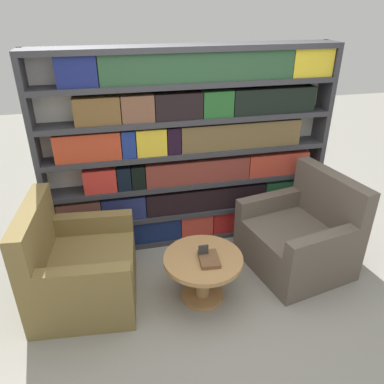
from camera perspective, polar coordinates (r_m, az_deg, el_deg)
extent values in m
plane|color=gray|center=(3.26, 4.98, -19.14)|extent=(14.00, 14.00, 0.00)
cube|color=silver|center=(3.87, -0.87, 6.84)|extent=(2.88, 0.05, 2.00)
cube|color=#333338|center=(3.73, -22.22, 3.93)|extent=(0.05, 0.30, 2.00)
cube|color=#333338|center=(4.28, 18.54, 7.43)|extent=(0.05, 0.30, 2.00)
cube|color=#333338|center=(4.21, -0.41, -6.29)|extent=(2.78, 0.30, 0.05)
cube|color=#333338|center=(4.05, -0.43, -2.65)|extent=(2.78, 0.30, 0.05)
cube|color=#333338|center=(3.89, -0.44, 1.60)|extent=(2.78, 0.30, 0.05)
cube|color=#333338|center=(3.76, -0.46, 6.18)|extent=(2.78, 0.30, 0.05)
cube|color=#333338|center=(3.65, -0.48, 11.07)|extent=(2.78, 0.30, 0.05)
cube|color=#333338|center=(3.57, -0.50, 16.21)|extent=(2.78, 0.30, 0.05)
cube|color=#333338|center=(3.52, -0.52, 21.14)|extent=(2.78, 0.30, 0.05)
cube|color=#14214E|center=(4.04, -7.71, -5.64)|extent=(0.83, 0.20, 0.24)
cube|color=#BB3A2C|center=(4.12, 0.55, -4.66)|extent=(0.35, 0.20, 0.24)
cube|color=#A51D1B|center=(4.32, 9.86, -3.43)|extent=(1.07, 0.20, 0.24)
cube|color=brown|center=(3.89, -16.73, -2.75)|extent=(0.42, 0.20, 0.24)
cube|color=navy|center=(3.88, -10.36, -2.09)|extent=(0.43, 0.20, 0.24)
cube|color=black|center=(3.99, 2.12, -0.72)|extent=(1.29, 0.20, 0.24)
cube|color=#215933|center=(4.29, 13.56, 0.56)|extent=(0.46, 0.20, 0.24)
cube|color=red|center=(3.73, -13.86, 2.00)|extent=(0.31, 0.20, 0.23)
cube|color=black|center=(3.73, -10.39, 2.36)|extent=(0.13, 0.20, 0.23)
cube|color=black|center=(3.74, -8.28, 2.58)|extent=(0.13, 0.20, 0.23)
cube|color=maroon|center=(3.82, 0.76, 3.47)|extent=(1.06, 0.20, 0.23)
cube|color=#AE3828|center=(4.10, 12.66, 4.51)|extent=(0.66, 0.20, 0.23)
cube|color=#B33B22|center=(3.60, -15.61, 6.85)|extent=(0.60, 0.20, 0.26)
cube|color=navy|center=(3.60, -9.71, 7.47)|extent=(0.13, 0.20, 0.26)
cube|color=gold|center=(3.62, -6.32, 7.80)|extent=(0.28, 0.20, 0.26)
cube|color=black|center=(3.65, -2.97, 8.09)|extent=(0.13, 0.20, 0.26)
cube|color=brown|center=(3.82, 7.29, 8.81)|extent=(1.22, 0.20, 0.26)
cube|color=brown|center=(3.50, -14.29, 12.04)|extent=(0.40, 0.20, 0.24)
cube|color=brown|center=(3.51, -8.35, 12.63)|extent=(0.29, 0.20, 0.24)
cube|color=black|center=(3.56, -2.19, 13.10)|extent=(0.44, 0.20, 0.24)
cube|color=#225927|center=(3.65, 3.73, 13.42)|extent=(0.29, 0.20, 0.24)
cube|color=black|center=(3.85, 12.09, 13.62)|extent=(0.83, 0.20, 0.24)
cube|color=navy|center=(3.44, -17.19, 17.24)|extent=(0.34, 0.20, 0.26)
cube|color=#26492E|center=(3.54, 1.02, 18.64)|extent=(1.76, 0.20, 0.26)
cube|color=gold|center=(3.95, 17.45, 18.39)|extent=(0.41, 0.20, 0.26)
cube|color=olive|center=(3.45, -15.86, -12.36)|extent=(0.92, 0.99, 0.43)
cube|color=olive|center=(3.27, -22.96, -6.16)|extent=(0.23, 0.92, 0.50)
cube|color=olive|center=(2.95, -16.14, -12.66)|extent=(0.71, 0.19, 0.18)
cube|color=olive|center=(3.59, -14.64, -4.56)|extent=(0.71, 0.19, 0.18)
cube|color=brown|center=(3.81, 15.36, -8.01)|extent=(1.00, 1.06, 0.43)
cube|color=brown|center=(3.79, 20.33, -0.84)|extent=(0.31, 0.92, 0.50)
cube|color=brown|center=(3.88, 11.51, -1.63)|extent=(0.71, 0.25, 0.18)
cube|color=brown|center=(3.37, 19.20, -7.54)|extent=(0.71, 0.25, 0.18)
cylinder|color=#AD7F4C|center=(3.33, 1.66, -13.13)|extent=(0.12, 0.12, 0.39)
cylinder|color=#AD7F4C|center=(3.45, 1.61, -15.41)|extent=(0.37, 0.37, 0.03)
cylinder|color=#AD7F4C|center=(3.20, 1.71, -10.19)|extent=(0.67, 0.67, 0.04)
cube|color=black|center=(3.18, 1.71, -9.83)|extent=(0.05, 0.06, 0.01)
cube|color=#2D2D2D|center=(3.15, 1.73, -9.03)|extent=(0.09, 0.01, 0.12)
cube|color=brown|center=(3.14, 2.60, -10.18)|extent=(0.18, 0.24, 0.03)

